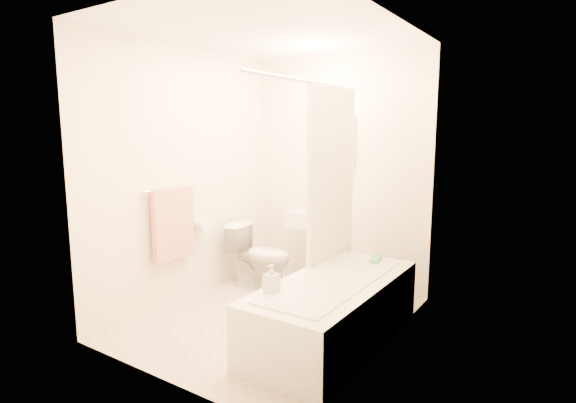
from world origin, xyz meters
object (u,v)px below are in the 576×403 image
Objects in this scene: bathtub at (334,310)px; toilet at (260,256)px; sink at (311,245)px; soap_bottle at (272,279)px; bath_mat at (267,311)px.

toilet is at bearing 151.66° from bathtub.
sink is 4.21× the size of soap_bottle.
bath_mat is at bearing -91.39° from sink.
bath_mat is (0.06, -0.88, -0.42)m from sink.
toilet is 1.09× the size of bath_mat.
sink reaches higher than toilet.
toilet reaches higher than bath_mat.
sink is 1.30m from bathtub.
sink is 1.58m from soap_bottle.
toilet is 0.55m from sink.
bath_mat is (0.47, -0.52, -0.32)m from toilet.
sink is at bearing 110.20° from soap_bottle.
bathtub is 8.21× the size of soap_bottle.
toilet is 0.40× the size of bathtub.
bathtub is at bearing -125.86° from toilet.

